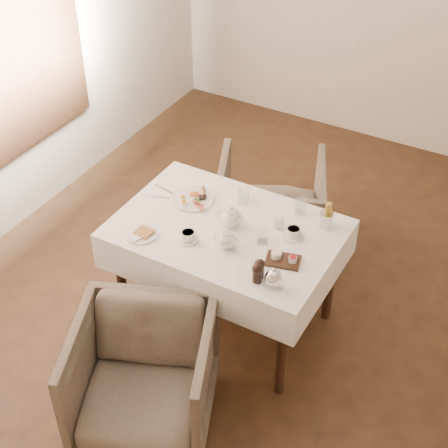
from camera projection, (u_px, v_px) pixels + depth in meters
table at (227, 243)px, 4.00m from camera, size 1.28×0.88×0.75m
armchair_near at (143, 376)px, 3.61m from camera, size 0.95×0.96×0.67m
armchair_far at (271, 205)px, 4.80m from camera, size 0.96×0.97×0.68m
breakfast_plate at (193, 198)px, 4.14m from camera, size 0.26×0.26×0.03m
side_plate at (140, 234)px, 3.87m from camera, size 0.20×0.19×0.02m
teapot_centre at (231, 216)px, 3.90m from camera, size 0.19×0.16×0.14m
teapot_front at (227, 239)px, 3.76m from camera, size 0.18×0.15×0.12m
creamer at (279, 221)px, 3.91m from camera, size 0.06×0.06×0.07m
teacup_near at (188, 237)px, 3.82m from camera, size 0.12×0.12×0.06m
teacup_far at (293, 233)px, 3.85m from camera, size 0.12×0.12×0.06m
glass_left at (244, 195)px, 4.10m from camera, size 0.09×0.09×0.10m
glass_mid at (262, 236)px, 3.80m from camera, size 0.08×0.08×0.09m
glass_right at (301, 206)px, 4.01m from camera, size 0.09×0.09×0.10m
condiment_board at (283, 259)px, 3.69m from camera, size 0.21×0.17×0.05m
pepper_mill_left at (259, 268)px, 3.57m from camera, size 0.06×0.06×0.12m
pepper_mill_right at (257, 273)px, 3.54m from camera, size 0.07×0.07×0.12m
silver_pot at (273, 277)px, 3.51m from camera, size 0.12×0.10×0.12m
fries_cup at (327, 216)px, 3.89m from camera, size 0.08×0.08×0.17m
cutlery_fork at (166, 190)px, 4.21m from camera, size 0.19×0.05×0.00m
cutlery_knife at (155, 196)px, 4.16m from camera, size 0.18×0.07×0.00m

